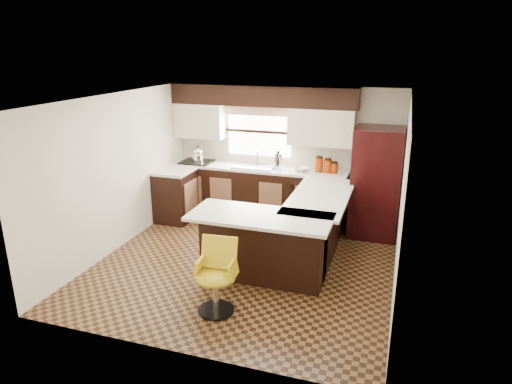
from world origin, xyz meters
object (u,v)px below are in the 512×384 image
(refrigerator, at_px, (376,183))
(bar_chair, at_px, (215,278))
(peninsula_return, at_px, (264,247))
(peninsula_long, at_px, (316,226))

(refrigerator, relative_size, bar_chair, 2.02)
(peninsula_return, relative_size, refrigerator, 0.90)
(peninsula_long, bearing_deg, refrigerator, 52.91)
(peninsula_return, xyz_separation_m, refrigerator, (1.31, 2.02, 0.46))
(peninsula_return, relative_size, bar_chair, 1.83)
(peninsula_long, height_order, peninsula_return, same)
(peninsula_return, bearing_deg, refrigerator, 56.94)
(peninsula_long, distance_m, bar_chair, 2.15)
(peninsula_long, relative_size, bar_chair, 2.16)
(peninsula_return, distance_m, bar_chair, 1.05)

